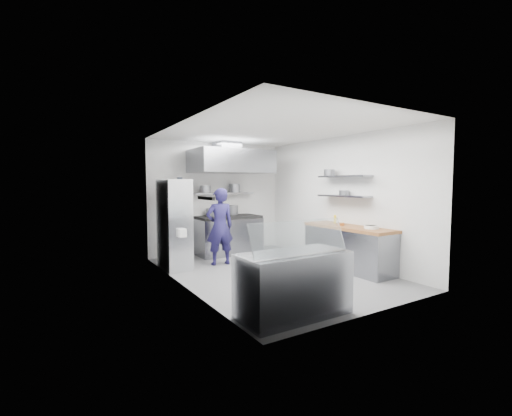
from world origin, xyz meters
TOP-DOWN VIEW (x-y plane):
  - floor at (0.00, 0.00)m, footprint 5.00×5.00m
  - ceiling at (0.00, 0.00)m, footprint 5.00×5.00m
  - wall_back at (0.00, 2.50)m, footprint 3.60×2.80m
  - wall_front at (0.00, -2.50)m, footprint 3.60×2.80m
  - wall_left at (-1.80, 0.00)m, footprint 2.80×5.00m
  - wall_right at (1.80, 0.00)m, footprint 2.80×5.00m
  - gas_range at (0.10, 2.10)m, footprint 1.60×0.80m
  - cooktop at (0.10, 2.10)m, footprint 1.57×0.78m
  - stock_pot_left at (-0.27, 2.25)m, footprint 0.31×0.31m
  - stock_pot_mid at (0.33, 2.34)m, footprint 0.32×0.32m
  - over_range_shelf at (0.10, 2.34)m, footprint 1.60×0.30m
  - shelf_pot_a at (-0.47, 2.22)m, footprint 0.27×0.27m
  - shelf_pot_b at (0.41, 2.34)m, footprint 0.27×0.27m
  - extractor_hood at (0.10, 1.93)m, footprint 1.90×1.15m
  - hood_duct at (0.10, 2.15)m, footprint 0.55×0.55m
  - red_firebox at (-1.25, 2.44)m, footprint 0.22×0.10m
  - chef at (-0.58, 1.16)m, footprint 0.65×0.47m
  - wire_rack at (-1.53, 1.35)m, footprint 0.50×0.90m
  - rack_bin_a at (-1.53, 0.89)m, footprint 0.14×0.18m
  - rack_bin_b at (-1.53, 1.33)m, footprint 0.14×0.18m
  - rack_jar at (-1.48, 1.12)m, footprint 0.11×0.11m
  - knife_strip at (-1.78, -0.90)m, footprint 0.04×0.55m
  - prep_counter_base at (1.48, -0.60)m, footprint 0.62×2.00m
  - prep_counter_top at (1.48, -0.60)m, footprint 0.65×2.04m
  - plate_stack_a at (1.53, -1.15)m, footprint 0.26×0.26m
  - plate_stack_b at (1.56, -1.09)m, footprint 0.23×0.23m
  - copper_pan at (1.41, -0.45)m, footprint 0.16×0.16m
  - squeeze_bottle at (1.60, -0.10)m, footprint 0.06×0.06m
  - mixing_bowl at (1.53, -0.33)m, footprint 0.25×0.25m
  - wall_shelf_lower at (1.64, -0.30)m, footprint 0.30×1.30m
  - wall_shelf_upper at (1.64, -0.30)m, footprint 0.30×1.30m
  - shelf_pot_c at (1.66, -0.29)m, footprint 0.21×0.21m
  - shelf_pot_d at (1.61, 0.10)m, footprint 0.24×0.24m
  - display_case at (-1.00, -2.00)m, footprint 1.50×0.70m
  - display_glass at (-1.00, -2.12)m, footprint 1.47×0.19m

SIDE VIEW (x-z plane):
  - floor at x=0.00m, z-range 0.00..0.00m
  - prep_counter_base at x=1.48m, z-range 0.00..0.84m
  - display_case at x=-1.00m, z-range 0.00..0.85m
  - gas_range at x=0.10m, z-range 0.00..0.90m
  - rack_bin_a at x=-1.53m, z-range 0.72..0.88m
  - chef at x=-0.58m, z-range 0.00..1.67m
  - prep_counter_top at x=1.48m, z-range 0.84..0.90m
  - mixing_bowl at x=1.53m, z-range 0.90..0.95m
  - wire_rack at x=-1.53m, z-range 0.00..1.85m
  - cooktop at x=0.10m, z-range 0.90..0.96m
  - plate_stack_a at x=1.53m, z-range 0.90..0.96m
  - plate_stack_b at x=1.56m, z-range 0.90..0.96m
  - copper_pan at x=1.41m, z-range 0.90..0.96m
  - squeeze_bottle at x=1.60m, z-range 0.90..1.08m
  - stock_pot_left at x=-0.27m, z-range 0.96..1.16m
  - display_glass at x=-1.00m, z-range 0.86..1.28m
  - stock_pot_mid at x=0.33m, z-range 0.96..1.20m
  - rack_bin_b at x=-1.53m, z-range 1.22..1.38m
  - wall_back at x=0.00m, z-range 1.39..1.41m
  - wall_front at x=0.00m, z-range 1.39..1.41m
  - wall_left at x=-1.80m, z-range 1.39..1.41m
  - wall_right at x=1.80m, z-range 1.39..1.41m
  - red_firebox at x=-1.25m, z-range 1.29..1.55m
  - wall_shelf_lower at x=1.64m, z-range 1.48..1.52m
  - over_range_shelf at x=0.10m, z-range 1.50..1.54m
  - knife_strip at x=-1.78m, z-range 1.53..1.57m
  - shelf_pot_c at x=1.66m, z-range 1.52..1.62m
  - shelf_pot_a at x=-0.47m, z-range 1.54..1.72m
  - shelf_pot_b at x=0.41m, z-range 1.54..1.76m
  - rack_jar at x=-1.48m, z-range 1.71..1.89m
  - wall_shelf_upper at x=1.64m, z-range 1.90..1.94m
  - shelf_pot_d at x=1.61m, z-range 1.94..2.08m
  - extractor_hood at x=0.10m, z-range 2.02..2.57m
  - hood_duct at x=0.10m, z-range 2.56..2.80m
  - ceiling at x=0.00m, z-range 2.80..2.80m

